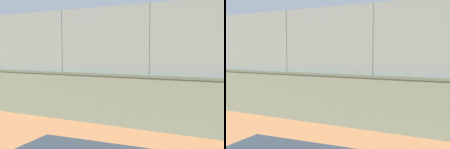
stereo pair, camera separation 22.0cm
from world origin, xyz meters
The scene contains 5 objects.
ground_plane centered at (0.00, 0.00, 0.00)m, with size 260.00×260.00×0.00m, color #B27247.
perimeter_wall centered at (1.31, 10.58, 0.86)m, with size 33.64×1.20×1.71m.
fence_panel_on_wall centered at (1.31, 10.58, 2.80)m, with size 33.02×0.89×2.18m.
player_baseline_waiting centered at (-3.18, 2.36, 1.00)m, with size 0.91×1.03×1.68m.
player_near_wall_returning centered at (5.32, 6.82, 0.92)m, with size 0.73×1.03×1.57m.
Camera 2 is at (-5.00, 18.92, 2.42)m, focal length 45.76 mm.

